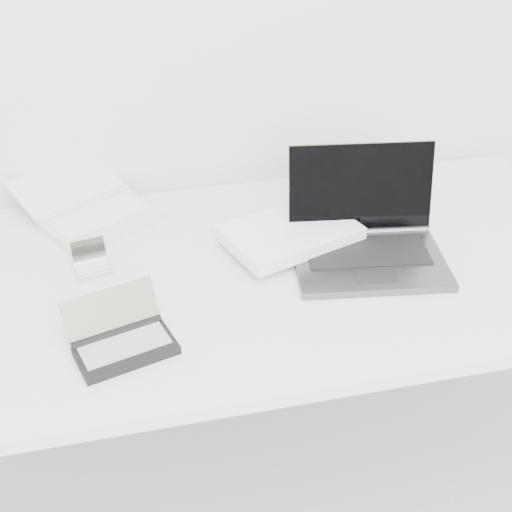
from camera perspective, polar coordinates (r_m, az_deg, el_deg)
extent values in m
cube|color=white|center=(1.61, 0.72, -1.30)|extent=(1.60, 0.80, 0.03)
cylinder|color=silver|center=(2.34, 16.67, -1.31)|extent=(0.04, 0.04, 0.70)
cube|color=#4F5254|center=(1.62, 9.06, -0.54)|extent=(0.37, 0.28, 0.02)
cube|color=black|center=(1.64, 8.86, 0.39)|extent=(0.29, 0.17, 0.00)
cube|color=black|center=(1.68, 8.38, 5.37)|extent=(0.34, 0.10, 0.21)
cylinder|color=#4F5254|center=(1.71, 8.27, 1.88)|extent=(0.33, 0.07, 0.02)
cube|color=#333537|center=(1.57, 9.60, -1.59)|extent=(0.10, 0.07, 0.00)
cube|color=white|center=(1.67, 2.72, 1.88)|extent=(0.35, 0.28, 0.03)
cube|color=white|center=(1.66, 2.74, 2.35)|extent=(0.34, 0.28, 0.00)
cube|color=silver|center=(1.79, -12.09, 2.73)|extent=(0.32, 0.28, 0.02)
cube|color=white|center=(1.80, -12.43, 3.25)|extent=(0.25, 0.20, 0.00)
cube|color=white|center=(1.91, -14.91, 5.45)|extent=(0.31, 0.27, 0.05)
cylinder|color=silver|center=(1.86, -13.57, 4.03)|extent=(0.23, 0.14, 0.02)
cube|color=silver|center=(1.63, -12.86, -1.10)|extent=(0.08, 0.07, 0.01)
cube|color=silver|center=(1.62, -12.89, -0.90)|extent=(0.06, 0.04, 0.00)
cube|color=#96A397|center=(1.64, -13.26, 0.47)|extent=(0.08, 0.03, 0.05)
cylinder|color=silver|center=(1.65, -13.09, -0.42)|extent=(0.07, 0.02, 0.01)
cube|color=black|center=(1.39, -10.33, -7.48)|extent=(0.20, 0.14, 0.02)
cube|color=gray|center=(1.39, -10.45, -7.05)|extent=(0.18, 0.11, 0.00)
cube|color=gray|center=(1.42, -11.55, -4.30)|extent=(0.19, 0.10, 0.08)
cylinder|color=black|center=(1.42, -11.05, -6.05)|extent=(0.18, 0.07, 0.02)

